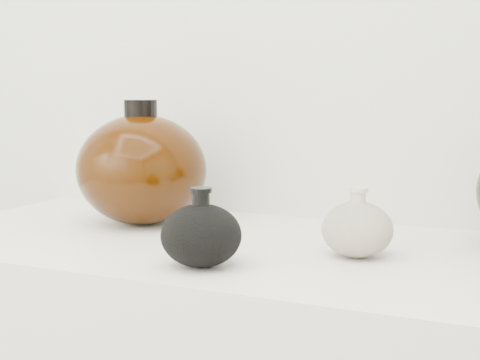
% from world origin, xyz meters
% --- Properties ---
extents(black_gourd_vase, '(0.13, 0.13, 0.11)m').
position_xyz_m(black_gourd_vase, '(-0.03, 0.80, 0.95)').
color(black_gourd_vase, black).
rests_on(black_gourd_vase, display_counter).
extents(cream_gourd_vase, '(0.13, 0.13, 0.10)m').
position_xyz_m(cream_gourd_vase, '(0.15, 0.94, 0.94)').
color(cream_gourd_vase, beige).
rests_on(cream_gourd_vase, display_counter).
extents(left_round_pot, '(0.31, 0.31, 0.23)m').
position_xyz_m(left_round_pot, '(-0.27, 1.02, 1.00)').
color(left_round_pot, black).
rests_on(left_round_pot, display_counter).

